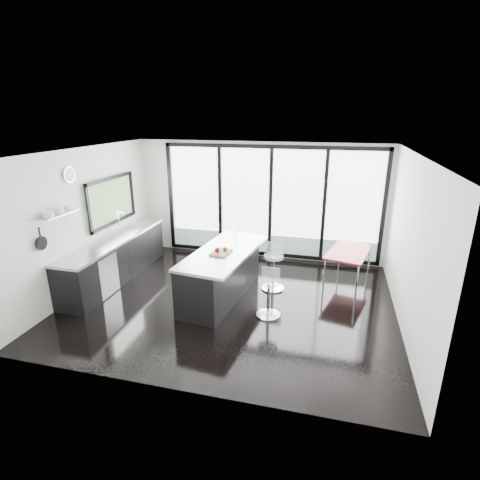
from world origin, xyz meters
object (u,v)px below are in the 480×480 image
(bar_stool_near, at_px, (268,299))
(bar_stool_far, at_px, (273,272))
(island, at_px, (221,273))
(red_table, at_px, (348,266))

(bar_stool_near, height_order, bar_stool_far, bar_stool_far)
(island, distance_m, bar_stool_near, 1.17)
(bar_stool_far, bearing_deg, island, -146.92)
(bar_stool_near, xyz_separation_m, red_table, (1.37, 1.80, 0.01))
(island, bearing_deg, bar_stool_far, 30.50)
(red_table, bearing_deg, bar_stool_near, -127.11)
(bar_stool_far, bearing_deg, red_table, 28.84)
(island, distance_m, red_table, 2.71)
(bar_stool_far, distance_m, red_table, 1.63)
(island, relative_size, red_table, 1.87)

